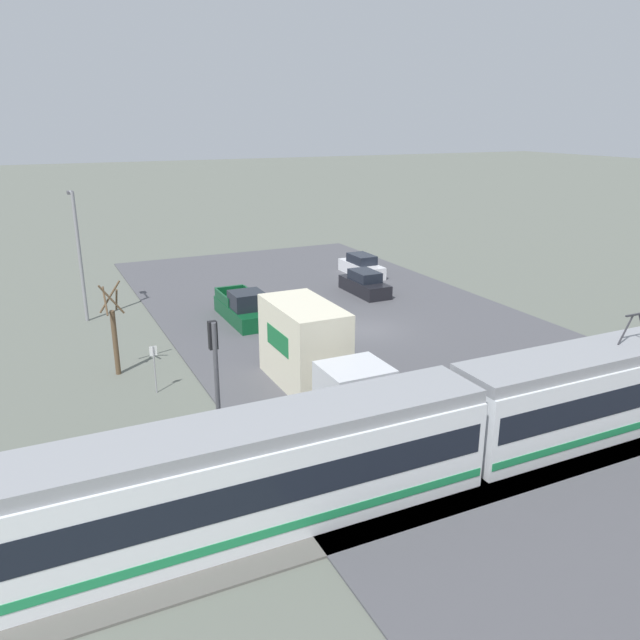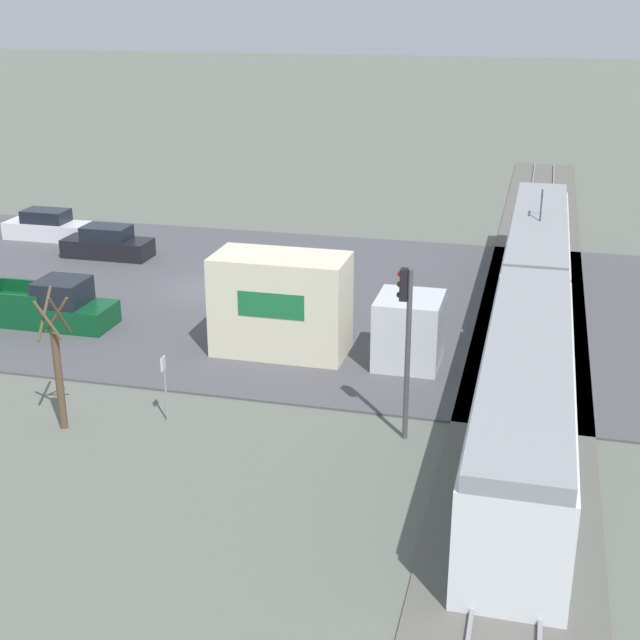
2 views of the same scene
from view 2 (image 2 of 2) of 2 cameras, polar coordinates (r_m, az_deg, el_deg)
ground_plane at (r=40.76m, az=-7.17°, el=1.85°), size 320.00×320.00×0.00m
road_surface at (r=40.74m, az=-7.17°, el=1.91°), size 21.12×47.94×0.08m
rail_bed at (r=38.14m, az=13.39°, el=0.22°), size 71.99×4.40×0.22m
light_rail_tram at (r=33.51m, az=13.41°, el=0.45°), size 30.85×2.59×4.52m
box_truck at (r=32.63m, az=-0.56°, el=0.62°), size 2.54×8.40×3.72m
pickup_truck at (r=37.60m, az=-16.92°, el=0.82°), size 2.02×5.52×1.93m
sedan_car_0 at (r=46.60m, az=-13.44°, el=4.75°), size 1.75×4.48×1.60m
sedan_car_1 at (r=51.00m, az=-17.06°, el=5.73°), size 1.71×4.58×1.60m
traffic_light_pole at (r=26.07m, az=5.52°, el=-0.72°), size 0.28×0.47×5.37m
street_tree at (r=28.25m, az=-16.44°, el=-2.92°), size 1.07×0.89×4.49m
no_parking_sign at (r=28.22m, az=-9.90°, el=-3.95°), size 0.32×0.08×2.18m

